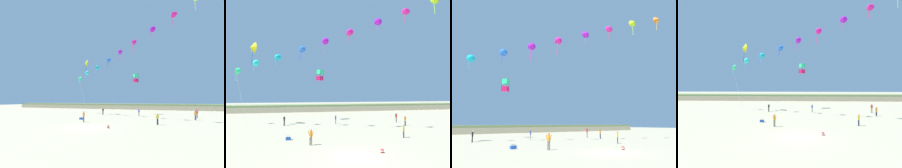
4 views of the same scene
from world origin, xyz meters
The scene contains 13 objects.
ground_plane centered at (0.00, 0.00, 0.00)m, with size 240.00×240.00×0.00m, color #C1B28E.
dune_ridge centered at (0.00, 47.68, 1.03)m, with size 120.00×8.36×2.07m.
person_near_left centered at (13.32, 14.16, 0.91)m, with size 0.54×0.27×1.57m.
person_near_right centered at (13.88, 18.02, 0.99)m, with size 0.59×0.26×1.71m.
person_mid_center centered at (2.53, 18.60, 0.87)m, with size 0.38×0.46×1.51m.
person_far_left centered at (7.97, 5.96, 0.91)m, with size 0.45×0.43×1.57m.
person_far_right centered at (-6.15, 18.87, 0.93)m, with size 0.36×0.52×1.60m.
person_far_center centered at (-3.16, 4.93, 0.96)m, with size 0.57×0.30×1.66m.
kite_banner_string centered at (1.47, 12.97, 14.01)m, with size 32.80×18.26×19.47m.
large_kite_low_lead centered at (-11.55, 19.97, 12.99)m, with size 1.76×2.11×3.83m.
large_kite_mid_trail centered at (0.54, 24.34, 9.08)m, with size 1.44×1.44×2.14m.
beach_cooler centered at (-5.39, 7.90, 0.21)m, with size 0.58×0.41×0.46m.
beach_ball centered at (2.67, 0.85, 0.18)m, with size 0.36×0.36×0.36m.
Camera 2 is at (-5.25, -15.58, 5.10)m, focal length 32.00 mm.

